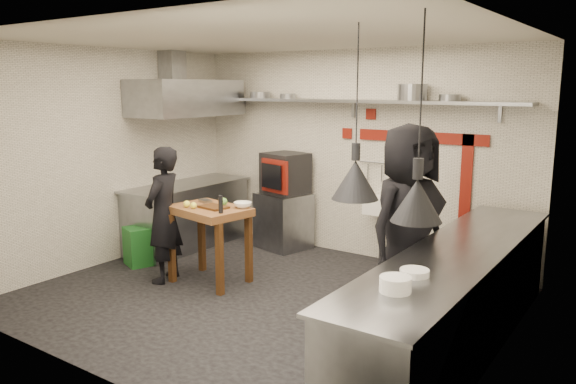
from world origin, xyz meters
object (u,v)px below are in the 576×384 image
Objects in this scene: combi_oven at (285,173)px; chef_left at (163,215)px; chef_right at (407,227)px; green_bin at (140,246)px; oven_stand at (283,221)px; prep_table at (210,245)px.

chef_left is at bearing -86.96° from combi_oven.
chef_right is (2.50, -1.55, -0.10)m from combi_oven.
combi_oven is at bearing 57.68° from green_bin.
oven_stand is 2.04m from chef_left.
chef_left is 2.92m from chef_right.
oven_stand is 2.99m from chef_right.
combi_oven is (0.01, 0.04, 0.69)m from oven_stand.
chef_left is at bearing -140.92° from prep_table.
combi_oven reaches higher than oven_stand.
chef_right is at bearing 82.87° from chef_left.
green_bin is 1.23m from prep_table.
green_bin is 0.25× the size of chef_right.
oven_stand is 0.40× the size of chef_right.
green_bin is 0.31× the size of chef_left.
prep_table is 0.66m from chef_left.
chef_right is (2.52, -1.51, 0.59)m from oven_stand.
oven_stand is 2.04m from green_bin.
chef_left reaches higher than oven_stand.
chef_left is 0.82× the size of chef_right.
combi_oven reaches higher than green_bin.
combi_oven is 0.36× the size of chef_left.
chef_right is (2.40, 0.18, 0.53)m from prep_table.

